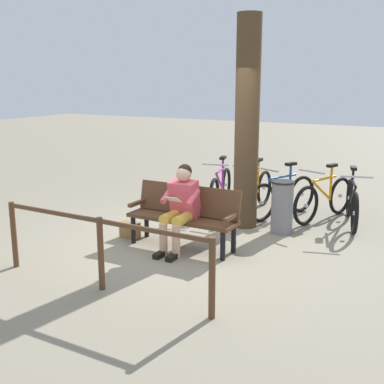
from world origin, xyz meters
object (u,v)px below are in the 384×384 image
Objects in this scene: bicycle_green at (352,203)px; bicycle_blue at (324,199)px; litter_bin at (282,207)px; bicycle_black at (220,189)px; bench at (185,212)px; tree_trunk at (247,124)px; person_reading at (181,204)px; bicycle_silver at (282,197)px; bicycle_purple at (254,192)px; handbag at (130,230)px.

bicycle_blue is (0.48, -0.10, 0.00)m from bicycle_green.
bicycle_black is at bearing -32.12° from litter_bin.
bicycle_green is 2.35m from bicycle_black.
litter_bin is 1.75m from bicycle_black.
tree_trunk is (-0.38, -1.33, 1.14)m from bench.
bicycle_green is (-1.87, -2.37, -0.31)m from person_reading.
bicycle_silver is (-0.74, -2.13, -0.15)m from bench.
bicycle_silver is 0.93× the size of bicycle_purple.
bench is 5.36× the size of handbag.
tree_trunk is 1.57m from bicycle_silver.
person_reading is at bearing 6.29° from bicycle_silver.
person_reading reaches higher than bicycle_silver.
person_reading reaches higher than handbag.
litter_bin is 1.13m from bicycle_blue.
bicycle_purple is at bearing -106.32° from bicycle_green.
litter_bin is at bearing 41.58° from bicycle_purple.
bicycle_blue is (-1.03, -0.98, -1.29)m from tree_trunk.
person_reading is 3.03m from bicycle_green.
person_reading reaches higher than bicycle_blue.
bicycle_blue is at bearing -110.42° from litter_bin.
bicycle_green is at bearing -140.93° from handbag.
tree_trunk is at bearing 13.61° from bicycle_purple.
tree_trunk is 2.00× the size of bicycle_black.
bicycle_silver is (-0.37, -0.81, -1.29)m from tree_trunk.
bicycle_blue is at bearing -134.35° from handbag.
bicycle_purple is (-0.18, -2.25, -0.15)m from bench.
handbag is at bearing -23.61° from bicycle_black.
bicycle_green and bicycle_black have the same top height.
bicycle_purple is (-0.15, -2.41, -0.31)m from person_reading.
litter_bin is at bearing -0.45° from bicycle_blue.
bicycle_black is at bearing -66.14° from bicycle_blue.
person_reading is 2.44m from bicycle_purple.
handbag is at bearing 5.09° from bench.
bench is at bearing 4.37° from bicycle_silver.
bicycle_blue is 0.69m from bicycle_silver.
bicycle_purple is (1.24, 0.06, 0.00)m from bicycle_blue.
bench is at bearing 50.89° from litter_bin.
bicycle_green is at bearing 117.47° from bicycle_silver.
handbag is at bearing 47.21° from tree_trunk.
tree_trunk reaches higher than bicycle_purple.
bench is 1.62m from litter_bin.
bicycle_blue is 0.95× the size of bicycle_purple.
bicycle_green reaches higher than handbag.
bicycle_black reaches higher than litter_bin.
tree_trunk is 2.02× the size of bicycle_green.
bicycle_green is 1.72m from bicycle_purple.
bicycle_silver and bicycle_purple have the same top height.
litter_bin is at bearing -57.52° from bicycle_green.
handbag is 0.18× the size of bicycle_green.
bench is 2.24m from bicycle_black.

